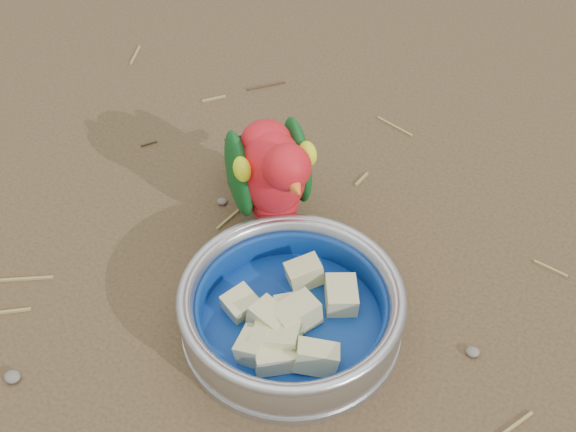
% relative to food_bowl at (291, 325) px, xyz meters
% --- Properties ---
extents(ground, '(60.00, 60.00, 0.00)m').
position_rel_food_bowl_xyz_m(ground, '(0.02, -0.04, -0.01)').
color(ground, brown).
extents(food_bowl, '(0.23, 0.23, 0.02)m').
position_rel_food_bowl_xyz_m(food_bowl, '(0.00, 0.00, 0.00)').
color(food_bowl, '#B2B2BA').
rests_on(food_bowl, ground).
extents(bowl_wall, '(0.23, 0.23, 0.04)m').
position_rel_food_bowl_xyz_m(bowl_wall, '(0.00, 0.00, 0.03)').
color(bowl_wall, '#B2B2BA').
rests_on(bowl_wall, food_bowl).
extents(fruit_wedges, '(0.14, 0.14, 0.03)m').
position_rel_food_bowl_xyz_m(fruit_wedges, '(-0.00, 0.00, 0.02)').
color(fruit_wedges, beige).
rests_on(fruit_wedges, food_bowl).
extents(lory_parrot, '(0.20, 0.21, 0.16)m').
position_rel_food_bowl_xyz_m(lory_parrot, '(-0.07, 0.13, 0.07)').
color(lory_parrot, red).
rests_on(lory_parrot, ground).
extents(ground_debris, '(0.90, 0.80, 0.01)m').
position_rel_food_bowl_xyz_m(ground_debris, '(-0.01, -0.03, -0.01)').
color(ground_debris, '#98844A').
rests_on(ground_debris, ground).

